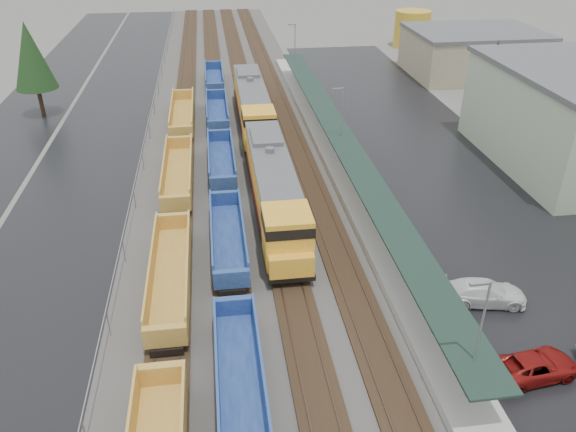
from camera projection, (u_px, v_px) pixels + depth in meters
name	position (u px, v px, depth m)	size (l,w,h in m)	color
ballast_strip	(237.00, 135.00, 62.58)	(20.00, 160.00, 0.08)	#302D2B
trackbed	(237.00, 134.00, 62.53)	(14.60, 160.00, 0.22)	black
west_parking_lot	(99.00, 142.00, 60.81)	(10.00, 160.00, 0.02)	black
west_road	(2.00, 147.00, 59.62)	(9.00, 160.00, 0.02)	black
east_commuter_lot	(432.00, 162.00, 56.25)	(16.00, 100.00, 0.02)	black
station_platform	(340.00, 160.00, 54.77)	(3.00, 80.00, 8.00)	#9E9B93
chainlink_fence	(147.00, 131.00, 59.33)	(0.08, 160.04, 2.02)	gray
tree_west_far	(31.00, 56.00, 64.95)	(4.84, 4.84, 11.00)	#332316
tree_east	(493.00, 73.00, 61.01)	(4.40, 4.40, 10.00)	#332316
locomotive_lead	(274.00, 190.00, 45.15)	(3.29, 21.69, 4.91)	black
locomotive_trail	(253.00, 106.00, 63.23)	(3.29, 21.69, 4.91)	black
well_string_yellow	(165.00, 359.00, 30.63)	(2.54, 93.67, 2.25)	#B38431
well_string_blue	(228.00, 238.00, 41.60)	(2.44, 97.10, 2.17)	navy
storage_tank	(412.00, 29.00, 98.15)	(6.10, 6.10, 6.10)	gold
parked_car_east_b	(535.00, 366.00, 30.79)	(4.94, 2.28, 1.37)	maroon
parked_car_east_c	(484.00, 293.00, 36.38)	(5.38, 2.19, 1.56)	silver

